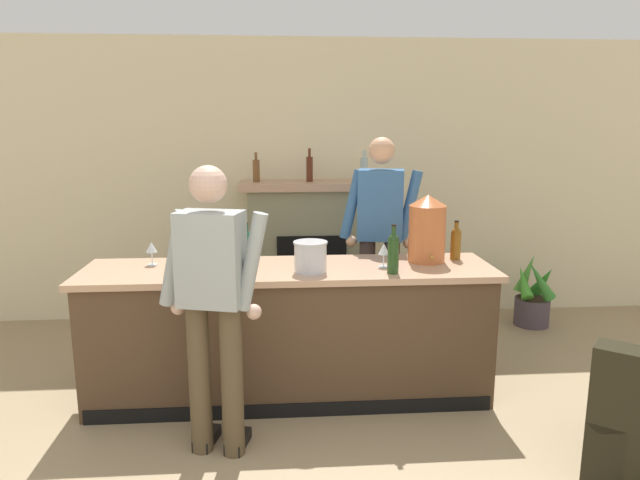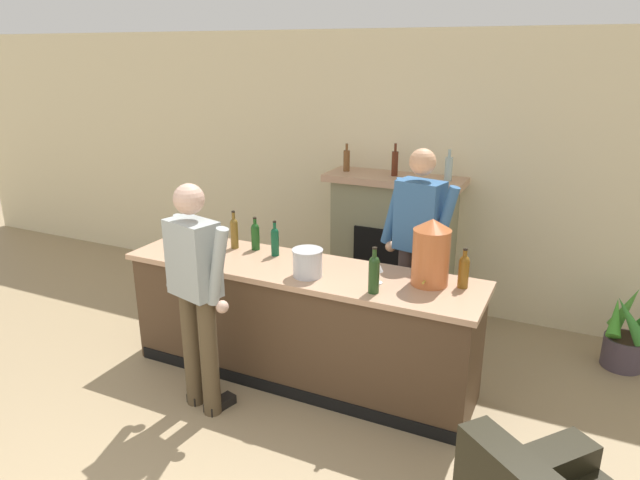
{
  "view_description": "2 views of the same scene",
  "coord_description": "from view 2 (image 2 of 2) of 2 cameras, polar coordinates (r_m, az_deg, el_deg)",
  "views": [
    {
      "loc": [
        -0.05,
        -1.57,
        1.94
      ],
      "look_at": [
        0.25,
        2.42,
        1.12
      ],
      "focal_mm": 32.0,
      "sensor_mm": 36.0,
      "label": 1
    },
    {
      "loc": [
        1.94,
        -1.36,
        2.55
      ],
      "look_at": [
        0.0,
        2.7,
        1.05
      ],
      "focal_mm": 32.0,
      "sensor_mm": 36.0,
      "label": 2
    }
  ],
  "objects": [
    {
      "name": "copper_dispenser",
      "position": [
        4.09,
        11.05,
        -1.17
      ],
      "size": [
        0.27,
        0.31,
        0.49
      ],
      "color": "#C16434",
      "rests_on": "bar_counter"
    },
    {
      "name": "bar_counter",
      "position": [
        4.61,
        -2.03,
        -8.27
      ],
      "size": [
        2.86,
        0.72,
        0.96
      ],
      "color": "#4B3523",
      "rests_on": "ground_plane"
    },
    {
      "name": "wine_glass_back_row",
      "position": [
        4.09,
        5.82,
        -2.75
      ],
      "size": [
        0.08,
        0.08,
        0.17
      ],
      "color": "silver",
      "rests_on": "bar_counter"
    },
    {
      "name": "person_bartender",
      "position": [
        4.69,
        9.72,
        -0.83
      ],
      "size": [
        0.65,
        0.36,
        1.84
      ],
      "color": "#473B39",
      "rests_on": "ground_plane"
    },
    {
      "name": "wine_bottle_port_short",
      "position": [
        4.63,
        -4.53,
        -0.03
      ],
      "size": [
        0.06,
        0.06,
        0.29
      ],
      "color": "#114E2F",
      "rests_on": "bar_counter"
    },
    {
      "name": "fireplace_stone",
      "position": [
        5.78,
        7.27,
        -0.28
      ],
      "size": [
        1.34,
        0.52,
        1.71
      ],
      "color": "gray",
      "rests_on": "ground_plane"
    },
    {
      "name": "person_customer",
      "position": [
        4.1,
        -12.26,
        -4.98
      ],
      "size": [
        0.64,
        0.37,
        1.72
      ],
      "color": "brown",
      "rests_on": "ground_plane"
    },
    {
      "name": "wine_bottle_rose_blush",
      "position": [
        4.79,
        -6.49,
        0.49
      ],
      "size": [
        0.07,
        0.07,
        0.28
      ],
      "color": "#1B4E1B",
      "rests_on": "bar_counter"
    },
    {
      "name": "wine_bottle_burgundy_dark",
      "position": [
        4.12,
        14.19,
        -2.92
      ],
      "size": [
        0.08,
        0.08,
        0.29
      ],
      "color": "brown",
      "rests_on": "bar_counter"
    },
    {
      "name": "wine_glass_front_right",
      "position": [
        4.97,
        -11.26,
        0.87
      ],
      "size": [
        0.08,
        0.08,
        0.17
      ],
      "color": "silver",
      "rests_on": "bar_counter"
    },
    {
      "name": "ice_bucket_steel",
      "position": [
        4.2,
        -1.26,
        -2.29
      ],
      "size": [
        0.23,
        0.23,
        0.21
      ],
      "color": "silver",
      "rests_on": "bar_counter"
    },
    {
      "name": "wine_bottle_cabernet_heavy",
      "position": [
        4.84,
        -8.58,
        0.81
      ],
      "size": [
        0.07,
        0.07,
        0.32
      ],
      "color": "brown",
      "rests_on": "bar_counter"
    },
    {
      "name": "wine_bottle_chardonnay_pale",
      "position": [
        3.92,
        5.42,
        -3.26
      ],
      "size": [
        0.08,
        0.08,
        0.33
      ],
      "color": "#213F19",
      "rests_on": "bar_counter"
    },
    {
      "name": "wall_back_panel",
      "position": [
        5.92,
        5.93,
        6.91
      ],
      "size": [
        12.0,
        0.07,
        2.75
      ],
      "color": "beige",
      "rests_on": "ground_plane"
    },
    {
      "name": "potted_plant_corner",
      "position": [
        5.46,
        28.24,
        -8.55
      ],
      "size": [
        0.35,
        0.39,
        0.7
      ],
      "color": "#4C404A",
      "rests_on": "ground_plane"
    }
  ]
}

